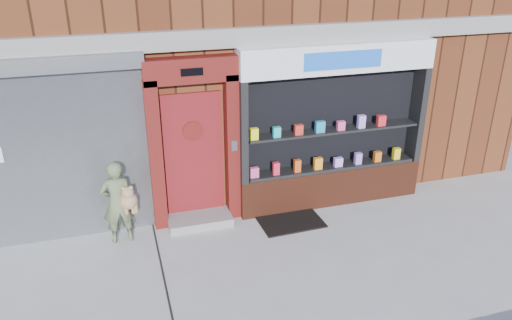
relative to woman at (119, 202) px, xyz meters
name	(u,v)px	position (x,y,z in m)	size (l,w,h in m)	color
ground	(271,273)	(2.06, -1.54, -0.72)	(80.00, 80.00, 0.00)	#9E9E99
shutter_bay	(48,142)	(-0.94, 0.39, 1.00)	(3.10, 0.30, 3.04)	gray
red_door_bay	(194,143)	(1.32, 0.32, 0.74)	(1.52, 0.58, 2.90)	#55100E
pharmacy_bay	(333,134)	(3.81, 0.27, 0.65)	(3.50, 0.41, 3.00)	#582414
woman	(119,202)	(0.00, 0.00, 0.00)	(0.59, 0.39, 1.42)	#5B6844
doormat	(290,221)	(2.86, -0.24, -0.71)	(1.10, 0.77, 0.03)	black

